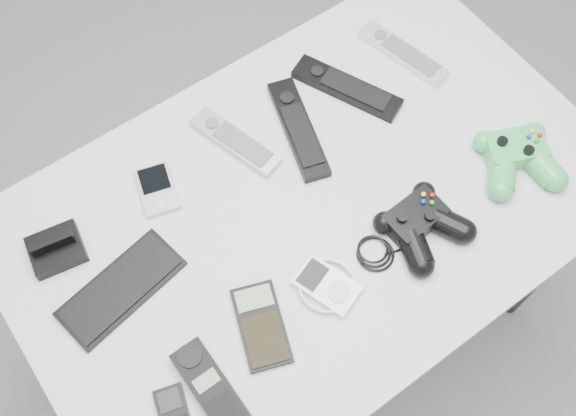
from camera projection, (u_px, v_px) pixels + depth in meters
floor at (331, 311)px, 1.94m from camera, size 3.50×3.50×0.00m
desk at (311, 219)px, 1.31m from camera, size 1.12×0.72×0.75m
pda_keyboard at (121, 288)px, 1.17m from camera, size 0.24×0.13×0.01m
dock_bracket at (54, 247)px, 1.19m from camera, size 0.11×0.10×0.05m
pda at (157, 189)px, 1.26m from camera, size 0.09×0.12×0.02m
remote_silver_a at (235, 141)px, 1.30m from camera, size 0.10×0.20×0.02m
remote_black_a at (298, 128)px, 1.31m from camera, size 0.12×0.24×0.02m
remote_black_b at (347, 88)px, 1.36m from camera, size 0.14×0.23×0.02m
remote_silver_b at (403, 53)px, 1.40m from camera, size 0.09×0.21×0.02m
cordless_handset at (214, 393)px, 1.08m from camera, size 0.06×0.18×0.03m
calculator at (261, 325)px, 1.14m from camera, size 0.12×0.17×0.01m
mp3_player at (327, 286)px, 1.17m from camera, size 0.13×0.14×0.02m
controller_black at (421, 223)px, 1.21m from camera, size 0.26×0.17×0.05m
controller_green at (518, 156)px, 1.27m from camera, size 0.21×0.21×0.05m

